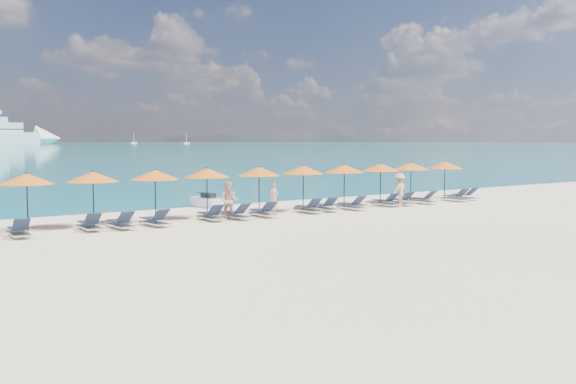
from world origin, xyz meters
TOP-DOWN VIEW (x-y plane):
  - ground at (0.00, 0.00)m, footprint 1400.00×1400.00m
  - sailboat_near at (208.97, 549.17)m, footprint 5.73×1.91m
  - sailboat_far at (242.05, 507.26)m, footprint 5.22×1.74m
  - jetski at (-0.56, 9.60)m, footprint 0.99×2.12m
  - beachgoer_a at (0.47, 4.85)m, footprint 0.63×0.48m
  - beachgoer_b at (-2.35, 4.12)m, footprint 0.94×0.88m
  - beachgoer_c at (7.85, 3.98)m, footprint 1.21×0.73m
  - umbrella_1 at (-10.40, 5.54)m, footprint 2.10×2.10m
  - umbrella_2 at (-7.86, 5.52)m, footprint 2.10×2.10m
  - umbrella_3 at (-5.22, 5.42)m, footprint 2.10×2.10m
  - umbrella_4 at (-2.65, 5.60)m, footprint 2.10×2.10m
  - umbrella_5 at (0.02, 5.41)m, footprint 2.10×2.10m
  - umbrella_6 at (2.69, 5.51)m, footprint 2.10×2.10m
  - umbrella_7 at (5.23, 5.37)m, footprint 2.10×2.10m
  - umbrella_8 at (7.86, 5.44)m, footprint 2.10×2.10m
  - umbrella_9 at (10.35, 5.58)m, footprint 2.10×2.10m
  - umbrella_10 at (13.06, 5.47)m, footprint 2.10×2.10m
  - lounger_2 at (-11.04, 4.17)m, footprint 0.71×1.73m
  - lounger_3 at (-8.40, 4.41)m, footprint 0.72×1.73m
  - lounger_4 at (-7.25, 4.17)m, footprint 0.68×1.72m
  - lounger_5 at (-5.83, 4.13)m, footprint 0.78×1.75m
  - lounger_6 at (-3.11, 4.43)m, footprint 0.69×1.72m
  - lounger_7 at (-2.00, 4.18)m, footprint 0.79×1.75m
  - lounger_8 at (-0.51, 4.24)m, footprint 0.68×1.72m
  - lounger_9 at (2.10, 4.30)m, footprint 0.75×1.74m
  - lounger_10 at (3.23, 4.45)m, footprint 0.77×1.75m
  - lounger_11 at (4.72, 4.15)m, footprint 0.63×1.70m
  - lounger_12 at (7.34, 4.48)m, footprint 0.68×1.72m
  - lounger_13 at (8.33, 4.37)m, footprint 0.72×1.73m
  - lounger_14 at (9.93, 4.29)m, footprint 0.79×1.75m
  - lounger_15 at (12.51, 4.17)m, footprint 0.79×1.75m
  - lounger_16 at (13.60, 4.43)m, footprint 0.68×1.72m

SIDE VIEW (x-z plane):
  - ground at x=0.00m, z-range 0.00..0.00m
  - lounger_2 at x=-11.04m, z-range -0.09..0.56m
  - lounger_3 at x=-8.40m, z-range -0.09..0.56m
  - lounger_4 at x=-7.25m, z-range -0.09..0.56m
  - lounger_5 at x=-5.83m, z-range -0.09..0.56m
  - lounger_6 at x=-3.11m, z-range -0.09..0.56m
  - lounger_7 at x=-2.00m, z-range -0.09..0.56m
  - lounger_8 at x=-0.51m, z-range -0.09..0.56m
  - lounger_9 at x=2.10m, z-range -0.09..0.56m
  - lounger_10 at x=3.23m, z-range -0.09..0.56m
  - lounger_11 at x=4.72m, z-range -0.09..0.56m
  - lounger_12 at x=7.34m, z-range -0.09..0.56m
  - lounger_13 at x=8.33m, z-range -0.09..0.56m
  - lounger_14 at x=9.93m, z-range -0.09..0.56m
  - lounger_15 at x=12.51m, z-range -0.09..0.56m
  - lounger_16 at x=13.60m, z-range -0.09..0.56m
  - jetski at x=-0.56m, z-range -0.06..0.67m
  - beachgoer_a at x=0.47m, z-range 0.00..1.56m
  - beachgoer_b at x=-2.35m, z-range 0.00..1.69m
  - beachgoer_c at x=7.85m, z-range 0.00..1.76m
  - sailboat_far at x=242.05m, z-range -3.80..5.76m
  - sailboat_near at x=208.97m, z-range -4.17..6.33m
  - umbrella_1 at x=-10.40m, z-range 0.88..3.16m
  - umbrella_2 at x=-7.86m, z-range 0.88..3.16m
  - umbrella_3 at x=-5.22m, z-range 0.88..3.16m
  - umbrella_4 at x=-2.65m, z-range 0.88..3.16m
  - umbrella_5 at x=0.02m, z-range 0.88..3.16m
  - umbrella_6 at x=2.69m, z-range 0.88..3.16m
  - umbrella_7 at x=5.23m, z-range 0.88..3.16m
  - umbrella_8 at x=7.86m, z-range 0.88..3.16m
  - umbrella_9 at x=10.35m, z-range 0.88..3.16m
  - umbrella_10 at x=13.06m, z-range 0.88..3.16m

